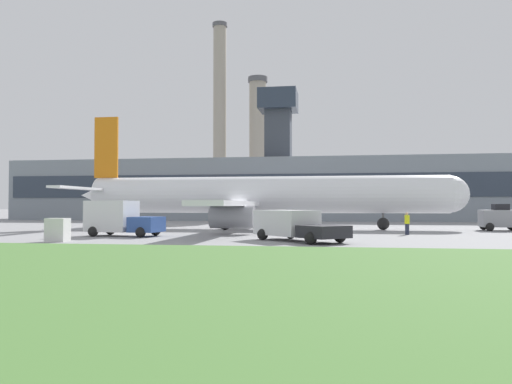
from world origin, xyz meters
TOP-DOWN VIEW (x-y plane):
  - ground_plane at (0.00, 0.00)m, footprint 400.00×400.00m
  - terminal_building at (0.02, 31.21)m, footprint 76.94×15.32m
  - smokestack_left at (-14.99, 59.66)m, footprint 3.17×3.17m
  - smokestack_right at (-6.98, 60.76)m, footprint 4.13×4.13m
  - airplane at (2.16, 1.32)m, footprint 35.26×31.49m
  - pushback_tug at (22.69, 1.45)m, footprint 3.23×2.75m
  - baggage_truck at (6.44, -13.19)m, footprint 6.07×6.13m
  - fuel_truck at (-5.92, -10.35)m, footprint 5.41×3.26m
  - ground_crew_person at (14.07, -5.74)m, footprint 0.50×0.50m
  - utility_cabinet at (-7.28, -15.94)m, footprint 1.21×0.87m

SIDE VIEW (x-z plane):
  - ground_plane at x=0.00m, z-range 0.00..0.00m
  - utility_cabinet at x=-7.28m, z-range 0.00..1.38m
  - ground_crew_person at x=14.07m, z-range 0.02..1.65m
  - baggage_truck at x=6.44m, z-range 0.02..1.86m
  - pushback_tug at x=22.69m, z-range -0.11..2.14m
  - fuel_truck at x=-5.92m, z-range -0.03..2.43m
  - airplane at x=2.16m, z-range -2.28..8.25m
  - terminal_building at x=0.02m, z-range -5.13..14.28m
  - smokestack_right at x=-6.98m, z-range 0.17..29.50m
  - smokestack_left at x=-14.99m, z-range 0.13..41.11m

